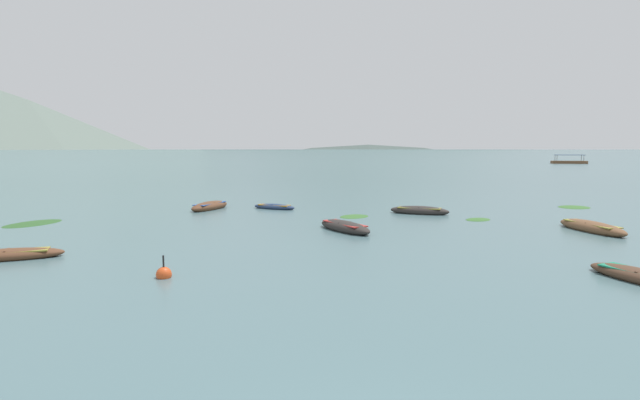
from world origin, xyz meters
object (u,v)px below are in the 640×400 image
Objects in this scene: rowboat_5 at (422,211)px; rowboat_4 at (212,206)px; mooring_buoy at (166,274)px; rowboat_3 at (10,255)px; ferry_0 at (572,162)px; rowboat_2 at (277,207)px; rowboat_7 at (594,228)px; rowboat_1 at (347,227)px.

rowboat_4 is at bearing 170.53° from rowboat_5.
rowboat_3 is at bearing 158.82° from mooring_buoy.
rowboat_2 is at bearing -125.72° from ferry_0.
ferry_0 is at bearing 52.63° from rowboat_4.
ferry_0 is at bearing 58.13° from mooring_buoy.
rowboat_5 is 4.38× the size of mooring_buoy.
rowboat_7 is at bearing -28.35° from rowboat_2.
rowboat_4 is 4.60× the size of mooring_buoy.
rowboat_3 is 27.01m from rowboat_7.
rowboat_1 is 10.23m from rowboat_2.
rowboat_2 is at bearing 151.65° from rowboat_7.
ferry_0 reaches higher than rowboat_7.
rowboat_5 is 116.48m from ferry_0.
mooring_buoy is (-19.29, -9.08, -0.10)m from rowboat_7.
rowboat_4 reaches higher than rowboat_7.
rowboat_5 is at bearing 53.45° from mooring_buoy.
mooring_buoy is (2.53, -18.20, -0.11)m from rowboat_4.
rowboat_1 is at bearing 25.97° from rowboat_3.
rowboat_4 is at bearing -177.17° from rowboat_2.
rowboat_7 is 21.32m from mooring_buoy.
mooring_buoy is at bearing -125.12° from rowboat_1.
rowboat_2 is 0.80× the size of rowboat_4.
rowboat_2 is 0.84× the size of rowboat_5.
mooring_buoy is at bearing -82.10° from rowboat_4.
rowboat_1 is 4.47× the size of mooring_buoy.
rowboat_1 is at bearing -128.48° from rowboat_5.
rowboat_3 is at bearing -124.92° from ferry_0.
rowboat_2 is 0.73× the size of rowboat_7.
mooring_buoy is at bearing -96.14° from rowboat_2.
rowboat_2 is at bearing 60.40° from rowboat_3.
rowboat_5 is at bearing -14.94° from rowboat_2.
rowboat_2 is 3.67× the size of mooring_buoy.
rowboat_4 is 0.91× the size of rowboat_7.
rowboat_5 is (14.26, -2.38, -0.01)m from rowboat_4.
rowboat_2 is 119.67m from ferry_0.
rowboat_5 is 10.13m from rowboat_7.
ferry_0 is (69.87, 97.15, 0.31)m from rowboat_2.
rowboat_5 is (9.75, -2.60, 0.06)m from rowboat_2.
rowboat_7 reaches higher than rowboat_2.
rowboat_2 is 10.09m from rowboat_5.
rowboat_1 is 12.79m from rowboat_7.
rowboat_5 is 0.44× the size of ferry_0.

